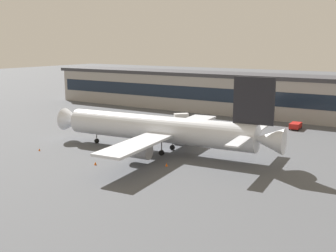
# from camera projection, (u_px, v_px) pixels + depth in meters

# --- Properties ---
(ground_plane) EXTENTS (600.00, 600.00, 0.00)m
(ground_plane) POSITION_uv_depth(u_px,v_px,m) (164.00, 150.00, 91.24)
(ground_plane) COLOR #4C4F54
(terminal_building) EXTENTS (164.88, 15.61, 13.48)m
(terminal_building) POSITION_uv_depth(u_px,v_px,m) (256.00, 95.00, 135.90)
(terminal_building) COLOR #9E9993
(terminal_building) RESTS_ON ground_plane
(airliner) EXTENTS (53.34, 45.38, 17.01)m
(airliner) POSITION_uv_depth(u_px,v_px,m) (162.00, 129.00, 89.08)
(airliner) COLOR silver
(airliner) RESTS_ON ground_plane
(catering_truck) EXTENTS (5.33, 7.63, 4.15)m
(catering_truck) POSITION_uv_depth(u_px,v_px,m) (246.00, 113.00, 126.29)
(catering_truck) COLOR gray
(catering_truck) RESTS_ON ground_plane
(pushback_tractor) EXTENTS (2.85, 4.93, 1.75)m
(pushback_tractor) POSITION_uv_depth(u_px,v_px,m) (295.00, 125.00, 113.77)
(pushback_tractor) COLOR red
(pushback_tractor) RESTS_ON ground_plane
(follow_me_car) EXTENTS (4.41, 4.50, 1.85)m
(follow_me_car) POSITION_uv_depth(u_px,v_px,m) (181.00, 116.00, 128.73)
(follow_me_car) COLOR white
(follow_me_car) RESTS_ON ground_plane
(traffic_cone_0) EXTENTS (0.45, 0.45, 0.56)m
(traffic_cone_0) POSITION_uv_depth(u_px,v_px,m) (39.00, 150.00, 90.84)
(traffic_cone_0) COLOR #F2590C
(traffic_cone_0) RESTS_ON ground_plane
(traffic_cone_1) EXTENTS (0.51, 0.51, 0.64)m
(traffic_cone_1) POSITION_uv_depth(u_px,v_px,m) (95.00, 163.00, 80.17)
(traffic_cone_1) COLOR #F2590C
(traffic_cone_1) RESTS_ON ground_plane
(traffic_cone_2) EXTENTS (0.52, 0.52, 0.65)m
(traffic_cone_2) POSITION_uv_depth(u_px,v_px,m) (166.00, 165.00, 79.37)
(traffic_cone_2) COLOR #F2590C
(traffic_cone_2) RESTS_ON ground_plane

